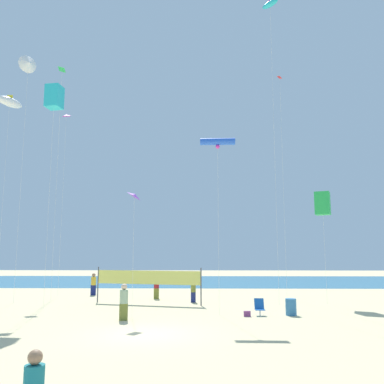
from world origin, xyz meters
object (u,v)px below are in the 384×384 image
(kite_white_delta, at_px, (28,64))
(folding_beach_chair, at_px, (259,307))
(trash_barrel, at_px, (291,307))
(beachgoer_olive_shirt, at_px, (193,290))
(kite_cyan_box, at_px, (54,97))
(beachgoer_sage_shirt, at_px, (124,301))
(kite_blue_tube, at_px, (218,142))
(volleyball_net, at_px, (148,279))
(beachgoer_mustard_shirt, at_px, (93,283))
(kite_cyan_inflatable, at_px, (270,6))
(kite_green_box, at_px, (323,203))
(kite_white_inflatable, at_px, (10,102))
(kite_red_diamond, at_px, (281,96))
(kite_green_diamond, at_px, (62,76))
(beach_handbag, at_px, (247,314))
(kite_violet_diamond, at_px, (135,196))
(beachgoer_maroon_shirt, at_px, (156,286))
(kite_magenta_diamond, at_px, (66,118))

(kite_white_delta, bearing_deg, folding_beach_chair, -17.49)
(trash_barrel, bearing_deg, beachgoer_olive_shirt, 134.23)
(kite_white_delta, relative_size, kite_cyan_box, 1.26)
(beachgoer_sage_shirt, bearing_deg, kite_blue_tube, -53.00)
(beachgoer_sage_shirt, bearing_deg, volleyball_net, 13.33)
(beachgoer_mustard_shirt, relative_size, folding_beach_chair, 1.96)
(kite_cyan_inflatable, relative_size, kite_green_box, 2.91)
(trash_barrel, height_order, kite_cyan_box, kite_cyan_box)
(beachgoer_sage_shirt, bearing_deg, kite_white_inflatable, 65.81)
(kite_white_delta, relative_size, kite_red_diamond, 1.02)
(folding_beach_chair, xyz_separation_m, kite_cyan_box, (-12.71, 2.07, 12.93))
(kite_cyan_inflatable, bearing_deg, kite_green_box, 7.11)
(kite_green_diamond, relative_size, kite_green_box, 2.33)
(beach_handbag, distance_m, kite_violet_diamond, 8.80)
(beachgoer_olive_shirt, relative_size, folding_beach_chair, 1.71)
(beach_handbag, distance_m, kite_red_diamond, 18.20)
(beachgoer_olive_shirt, height_order, folding_beach_chair, beachgoer_olive_shirt)
(kite_white_delta, relative_size, kite_green_box, 2.37)
(trash_barrel, height_order, kite_blue_tube, kite_blue_tube)
(beachgoer_maroon_shirt, relative_size, volleyball_net, 0.23)
(volleyball_net, xyz_separation_m, kite_white_inflatable, (-11.81, 3.20, 13.74))
(beachgoer_maroon_shirt, height_order, kite_white_delta, kite_white_delta)
(folding_beach_chair, distance_m, kite_white_delta, 23.60)
(trash_barrel, bearing_deg, kite_green_box, 55.37)
(folding_beach_chair, distance_m, kite_green_box, 9.65)
(beachgoer_mustard_shirt, relative_size, kite_green_diamond, 0.10)
(beachgoer_mustard_shirt, xyz_separation_m, kite_violet_diamond, (5.01, -10.94, 5.55))
(kite_blue_tube, distance_m, kite_violet_diamond, 5.73)
(kite_white_inflatable, bearing_deg, kite_white_delta, -48.03)
(beachgoer_mustard_shirt, relative_size, beach_handbag, 4.84)
(trash_barrel, bearing_deg, volleyball_net, 150.72)
(kite_cyan_box, bearing_deg, kite_green_box, 9.68)
(kite_white_inflatable, bearing_deg, beachgoer_olive_shirt, -9.03)
(beachgoer_sage_shirt, distance_m, beach_handbag, 6.60)
(beachgoer_olive_shirt, relative_size, kite_white_delta, 0.08)
(volleyball_net, bearing_deg, kite_green_box, 1.54)
(beachgoer_sage_shirt, xyz_separation_m, kite_green_diamond, (-6.69, 8.11, 15.85))
(kite_magenta_diamond, relative_size, kite_red_diamond, 0.85)
(kite_white_inflatable, relative_size, kite_cyan_box, 1.13)
(beachgoer_sage_shirt, distance_m, kite_white_inflatable, 20.86)
(kite_cyan_inflatable, distance_m, kite_red_diamond, 6.65)
(beachgoer_mustard_shirt, distance_m, kite_green_diamond, 16.48)
(kite_white_inflatable, bearing_deg, kite_green_diamond, -19.57)
(trash_barrel, relative_size, kite_magenta_diamond, 0.06)
(kite_red_diamond, bearing_deg, beachgoer_sage_shirt, -136.28)
(beachgoer_olive_shirt, xyz_separation_m, beach_handbag, (3.00, -6.06, -0.67))
(kite_white_inflatable, distance_m, kite_green_diamond, 5.27)
(kite_blue_tube, xyz_separation_m, kite_green_diamond, (-11.61, 6.26, 7.07))
(trash_barrel, height_order, kite_green_box, kite_green_box)
(kite_green_diamond, bearing_deg, kite_blue_tube, -28.33)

